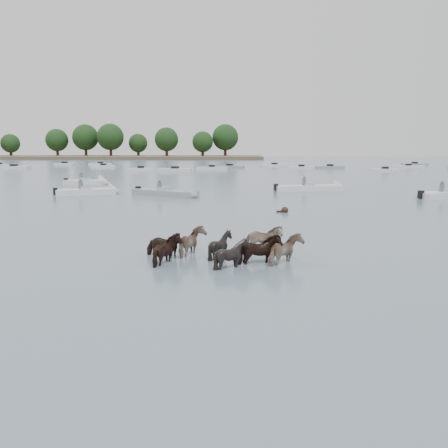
{
  "coord_description": "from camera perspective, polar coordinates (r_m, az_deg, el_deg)",
  "views": [
    {
      "loc": [
        3.32,
        -14.35,
        3.89
      ],
      "look_at": [
        2.68,
        3.16,
        1.1
      ],
      "focal_mm": 38.79,
      "sensor_mm": 36.0,
      "label": 1
    }
  ],
  "objects": [
    {
      "name": "motorboat_b",
      "position": [
        38.88,
        -6.09,
        3.58
      ],
      "size": [
        6.16,
        4.61,
        1.92
      ],
      "rotation": [
        0.0,
        0.0,
        -0.55
      ],
      "color": "gray",
      "rests_on": "ground"
    },
    {
      "name": "distant_flotilla",
      "position": [
        91.18,
        0.14,
        6.76
      ],
      "size": [
        104.86,
        28.28,
        0.93
      ],
      "color": "silver",
      "rests_on": "ground"
    },
    {
      "name": "ground",
      "position": [
        15.23,
        -10.63,
        -5.9
      ],
      "size": [
        400.0,
        400.0,
        0.0
      ],
      "primitive_type": "plane",
      "color": "#4A5E6B",
      "rests_on": "ground"
    },
    {
      "name": "shoreline",
      "position": [
        179.99,
        -22.13,
        7.3
      ],
      "size": [
        160.0,
        30.0,
        1.0
      ],
      "primitive_type": "cube",
      "color": "#4C4233",
      "rests_on": "ground"
    },
    {
      "name": "motorboat_c",
      "position": [
        44.93,
        10.91,
        4.2
      ],
      "size": [
        6.81,
        2.98,
        1.92
      ],
      "rotation": [
        0.0,
        0.0,
        0.22
      ],
      "color": "silver",
      "rests_on": "ground"
    },
    {
      "name": "motorboat_a",
      "position": [
        41.69,
        -14.96,
        3.7
      ],
      "size": [
        5.41,
        3.44,
        1.92
      ],
      "rotation": [
        0.0,
        0.0,
        0.39
      ],
      "color": "silver",
      "rests_on": "ground"
    },
    {
      "name": "treeline",
      "position": [
        184.61,
        -22.37,
        9.26
      ],
      "size": [
        148.01,
        17.61,
        11.9
      ],
      "color": "#382619",
      "rests_on": "ground"
    },
    {
      "name": "pony_herd",
      "position": [
        16.88,
        -0.01,
        -3.02
      ],
      "size": [
        5.75,
        3.55,
        1.27
      ],
      "color": "black",
      "rests_on": "ground"
    },
    {
      "name": "motorboat_f",
      "position": [
        53.09,
        -15.32,
        4.77
      ],
      "size": [
        4.9,
        1.9,
        1.92
      ],
      "rotation": [
        0.0,
        0.0,
        -0.06
      ],
      "color": "silver",
      "rests_on": "ground"
    },
    {
      "name": "swimming_pony",
      "position": [
        29.39,
        7.07,
        1.57
      ],
      "size": [
        0.72,
        0.44,
        0.44
      ],
      "color": "black",
      "rests_on": "ground"
    }
  ]
}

